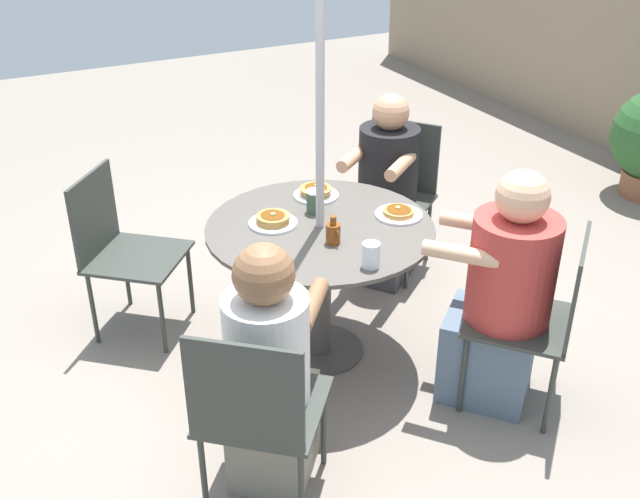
{
  "coord_description": "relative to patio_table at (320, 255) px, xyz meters",
  "views": [
    {
      "loc": [
        2.79,
        -1.44,
        2.33
      ],
      "look_at": [
        0.0,
        0.0,
        0.6
      ],
      "focal_mm": 42.0,
      "sensor_mm": 36.0,
      "label": 1
    }
  ],
  "objects": [
    {
      "name": "drinking_glass_a",
      "position": [
        0.44,
        0.02,
        0.21
      ],
      "size": [
        0.08,
        0.08,
        0.11
      ],
      "primitive_type": "cylinder",
      "color": "silver",
      "rests_on": "patio_table"
    },
    {
      "name": "coffee_cup",
      "position": [
        -0.14,
        0.05,
        0.22
      ],
      "size": [
        0.09,
        0.09,
        0.11
      ],
      "color": "#33513D",
      "rests_on": "patio_table"
    },
    {
      "name": "diner_south",
      "position": [
        0.67,
        -0.56,
        -0.06
      ],
      "size": [
        0.55,
        0.54,
        1.1
      ],
      "rotation": [
        0.0,
        0.0,
        0.87
      ],
      "color": "gray",
      "rests_on": "ground"
    },
    {
      "name": "patio_chair_west",
      "position": [
        0.8,
        0.69,
        -0.07
      ],
      "size": [
        0.63,
        0.63,
        0.87
      ],
      "rotation": [
        0.0,
        0.0,
        -4.0
      ],
      "color": "#333833",
      "rests_on": "ground"
    },
    {
      "name": "patio_table",
      "position": [
        0.0,
        0.0,
        0.0
      ],
      "size": [
        1.09,
        1.09,
        0.73
      ],
      "color": "#4C4742",
      "rests_on": "ground"
    },
    {
      "name": "syrup_bottle",
      "position": [
        0.18,
        -0.03,
        0.21
      ],
      "size": [
        0.09,
        0.07,
        0.13
      ],
      "color": "brown",
      "rests_on": "patio_table"
    },
    {
      "name": "diner_west",
      "position": [
        0.66,
        0.57,
        -0.05
      ],
      "size": [
        0.63,
        0.61,
        1.15
      ],
      "rotation": [
        0.0,
        0.0,
        -4.0
      ],
      "color": "slate",
      "rests_on": "ground"
    },
    {
      "name": "umbrella_pole",
      "position": [
        0.0,
        0.0,
        0.68
      ],
      "size": [
        0.04,
        0.04,
        2.49
      ],
      "primitive_type": "cylinder",
      "color": "#ADADB2",
      "rests_on": "ground"
    },
    {
      "name": "diner_north",
      "position": [
        -0.53,
        0.7,
        -0.06
      ],
      "size": [
        0.55,
        0.58,
        1.11
      ],
      "rotation": [
        0.0,
        0.0,
        -2.49
      ],
      "color": "#3D3D42",
      "rests_on": "ground"
    },
    {
      "name": "pancake_plate_b",
      "position": [
        -0.3,
        0.13,
        0.18
      ],
      "size": [
        0.23,
        0.23,
        0.06
      ],
      "color": "white",
      "rests_on": "patio_table"
    },
    {
      "name": "patio_chair_north",
      "position": [
        -0.64,
        0.84,
        -0.07
      ],
      "size": [
        0.63,
        0.63,
        0.87
      ],
      "rotation": [
        0.0,
        0.0,
        -2.49
      ],
      "color": "#333833",
      "rests_on": "ground"
    },
    {
      "name": "ground_plane",
      "position": [
        0.0,
        0.0,
        -0.57
      ],
      "size": [
        12.0,
        12.0,
        0.0
      ],
      "primitive_type": "plane",
      "color": "gray"
    },
    {
      "name": "patio_chair_east",
      "position": [
        -0.68,
        -0.8,
        -0.07
      ],
      "size": [
        0.63,
        0.63,
        0.87
      ],
      "rotation": [
        0.0,
        0.0,
        -0.7
      ],
      "color": "#333833",
      "rests_on": "ground"
    },
    {
      "name": "pancake_plate_c",
      "position": [
        0.08,
        0.39,
        0.17
      ],
      "size": [
        0.23,
        0.23,
        0.04
      ],
      "color": "white",
      "rests_on": "patio_table"
    },
    {
      "name": "pancake_plate_a",
      "position": [
        -0.11,
        -0.19,
        0.18
      ],
      "size": [
        0.23,
        0.23,
        0.06
      ],
      "color": "white",
      "rests_on": "patio_table"
    },
    {
      "name": "patio_chair_south",
      "position": [
        0.81,
        -0.68,
        -0.07
      ],
      "size": [
        0.63,
        0.63,
        0.87
      ],
      "rotation": [
        0.0,
        0.0,
        0.87
      ],
      "color": "#333833",
      "rests_on": "ground"
    }
  ]
}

